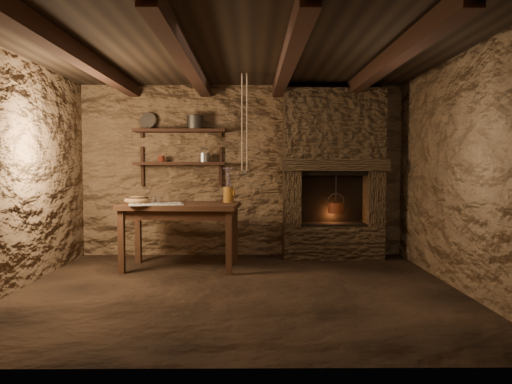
{
  "coord_description": "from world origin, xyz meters",
  "views": [
    {
      "loc": [
        0.14,
        -5.06,
        1.27
      ],
      "look_at": [
        0.19,
        0.9,
        0.95
      ],
      "focal_mm": 35.0,
      "sensor_mm": 36.0,
      "label": 1
    }
  ],
  "objects_px": {
    "work_table": "(181,234)",
    "red_pot": "(336,207)",
    "iron_stockpot": "(195,123)",
    "wooden_bowl": "(137,200)",
    "stoneware_jug": "(229,187)"
  },
  "relations": [
    {
      "from": "stoneware_jug",
      "to": "red_pot",
      "type": "height_order",
      "value": "stoneware_jug"
    },
    {
      "from": "stoneware_jug",
      "to": "red_pot",
      "type": "relative_size",
      "value": 0.83
    },
    {
      "from": "wooden_bowl",
      "to": "work_table",
      "type": "bearing_deg",
      "value": -0.81
    },
    {
      "from": "red_pot",
      "to": "stoneware_jug",
      "type": "bearing_deg",
      "value": -161.83
    },
    {
      "from": "red_pot",
      "to": "iron_stockpot",
      "type": "bearing_deg",
      "value": 176.44
    },
    {
      "from": "work_table",
      "to": "red_pot",
      "type": "distance_m",
      "value": 2.15
    },
    {
      "from": "wooden_bowl",
      "to": "red_pot",
      "type": "height_order",
      "value": "red_pot"
    },
    {
      "from": "work_table",
      "to": "iron_stockpot",
      "type": "height_order",
      "value": "iron_stockpot"
    },
    {
      "from": "work_table",
      "to": "red_pot",
      "type": "xyz_separation_m",
      "value": [
        2.03,
        0.66,
        0.27
      ]
    },
    {
      "from": "iron_stockpot",
      "to": "work_table",
      "type": "bearing_deg",
      "value": -96.87
    },
    {
      "from": "iron_stockpot",
      "to": "red_pot",
      "type": "xyz_separation_m",
      "value": [
        1.93,
        -0.12,
        -1.15
      ]
    },
    {
      "from": "wooden_bowl",
      "to": "iron_stockpot",
      "type": "distance_m",
      "value": 1.42
    },
    {
      "from": "iron_stockpot",
      "to": "wooden_bowl",
      "type": "bearing_deg",
      "value": -129.03
    },
    {
      "from": "work_table",
      "to": "stoneware_jug",
      "type": "relative_size",
      "value": 3.25
    },
    {
      "from": "work_table",
      "to": "wooden_bowl",
      "type": "distance_m",
      "value": 0.67
    }
  ]
}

